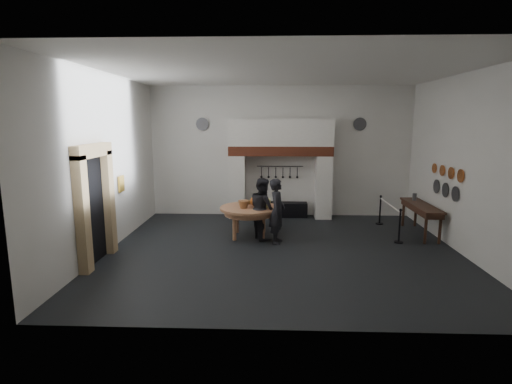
{
  "coord_description": "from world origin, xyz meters",
  "views": [
    {
      "loc": [
        -0.3,
        -9.93,
        3.33
      ],
      "look_at": [
        -0.73,
        1.04,
        1.35
      ],
      "focal_mm": 28.0,
      "sensor_mm": 36.0,
      "label": 1
    }
  ],
  "objects_px": {
    "visitor_near": "(277,211)",
    "barrier_post_near": "(400,227)",
    "work_table": "(249,208)",
    "barrier_post_far": "(380,211)",
    "visitor_far": "(263,208)",
    "iron_range": "(280,210)",
    "side_table": "(421,205)"
  },
  "relations": [
    {
      "from": "visitor_far",
      "to": "work_table",
      "type": "bearing_deg",
      "value": 43.22
    },
    {
      "from": "work_table",
      "to": "visitor_far",
      "type": "bearing_deg",
      "value": -25.04
    },
    {
      "from": "side_table",
      "to": "visitor_near",
      "type": "bearing_deg",
      "value": -166.57
    },
    {
      "from": "work_table",
      "to": "visitor_far",
      "type": "relative_size",
      "value": 0.96
    },
    {
      "from": "work_table",
      "to": "visitor_far",
      "type": "distance_m",
      "value": 0.43
    },
    {
      "from": "work_table",
      "to": "side_table",
      "type": "bearing_deg",
      "value": 4.88
    },
    {
      "from": "visitor_near",
      "to": "visitor_far",
      "type": "xyz_separation_m",
      "value": [
        -0.4,
        0.4,
        -0.02
      ]
    },
    {
      "from": "iron_range",
      "to": "barrier_post_near",
      "type": "height_order",
      "value": "barrier_post_near"
    },
    {
      "from": "side_table",
      "to": "barrier_post_near",
      "type": "height_order",
      "value": "same"
    },
    {
      "from": "visitor_far",
      "to": "barrier_post_far",
      "type": "bearing_deg",
      "value": -86.85
    },
    {
      "from": "barrier_post_far",
      "to": "work_table",
      "type": "bearing_deg",
      "value": -159.38
    },
    {
      "from": "visitor_near",
      "to": "barrier_post_near",
      "type": "xyz_separation_m",
      "value": [
        3.36,
        0.15,
        -0.44
      ]
    },
    {
      "from": "work_table",
      "to": "visitor_near",
      "type": "bearing_deg",
      "value": -36.38
    },
    {
      "from": "barrier_post_near",
      "to": "work_table",
      "type": "bearing_deg",
      "value": 174.01
    },
    {
      "from": "barrier_post_near",
      "to": "iron_range",
      "type": "bearing_deg",
      "value": 137.92
    },
    {
      "from": "visitor_near",
      "to": "barrier_post_near",
      "type": "height_order",
      "value": "visitor_near"
    },
    {
      "from": "work_table",
      "to": "barrier_post_far",
      "type": "bearing_deg",
      "value": 20.62
    },
    {
      "from": "iron_range",
      "to": "work_table",
      "type": "bearing_deg",
      "value": -110.58
    },
    {
      "from": "iron_range",
      "to": "visitor_far",
      "type": "xyz_separation_m",
      "value": [
        -0.54,
        -2.66,
        0.63
      ]
    },
    {
      "from": "visitor_far",
      "to": "barrier_post_near",
      "type": "height_order",
      "value": "visitor_far"
    },
    {
      "from": "visitor_far",
      "to": "barrier_post_far",
      "type": "height_order",
      "value": "visitor_far"
    },
    {
      "from": "iron_range",
      "to": "side_table",
      "type": "relative_size",
      "value": 0.86
    },
    {
      "from": "barrier_post_near",
      "to": "barrier_post_far",
      "type": "distance_m",
      "value": 2.0
    },
    {
      "from": "iron_range",
      "to": "visitor_near",
      "type": "height_order",
      "value": "visitor_near"
    },
    {
      "from": "visitor_far",
      "to": "barrier_post_near",
      "type": "relative_size",
      "value": 1.95
    },
    {
      "from": "visitor_far",
      "to": "side_table",
      "type": "height_order",
      "value": "visitor_far"
    },
    {
      "from": "barrier_post_near",
      "to": "visitor_far",
      "type": "bearing_deg",
      "value": 176.15
    },
    {
      "from": "side_table",
      "to": "barrier_post_far",
      "type": "bearing_deg",
      "value": 127.63
    },
    {
      "from": "iron_range",
      "to": "barrier_post_far",
      "type": "height_order",
      "value": "barrier_post_far"
    },
    {
      "from": "iron_range",
      "to": "side_table",
      "type": "height_order",
      "value": "side_table"
    },
    {
      "from": "work_table",
      "to": "barrier_post_far",
      "type": "distance_m",
      "value": 4.46
    },
    {
      "from": "side_table",
      "to": "barrier_post_far",
      "type": "height_order",
      "value": "same"
    }
  ]
}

